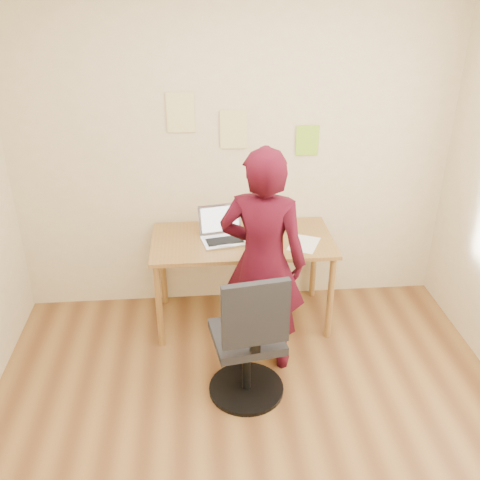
{
  "coord_description": "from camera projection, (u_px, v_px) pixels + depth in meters",
  "views": [
    {
      "loc": [
        -0.3,
        -2.29,
        2.6
      ],
      "look_at": [
        -0.02,
        0.95,
        0.95
      ],
      "focal_mm": 40.0,
      "sensor_mm": 36.0,
      "label": 1
    }
  ],
  "objects": [
    {
      "name": "person",
      "position": [
        263.0,
        262.0,
        3.63
      ],
      "size": [
        0.69,
        0.55,
        1.64
      ],
      "primitive_type": "imported",
      "rotation": [
        0.0,
        0.0,
        2.85
      ],
      "color": "#3A0714",
      "rests_on": "ground"
    },
    {
      "name": "wall_note_left",
      "position": [
        180.0,
        113.0,
        4.01
      ],
      "size": [
        0.21,
        0.0,
        0.3
      ],
      "primitive_type": "cube",
      "color": "#DCD183",
      "rests_on": "room"
    },
    {
      "name": "wall_note_mid",
      "position": [
        234.0,
        129.0,
        4.1
      ],
      "size": [
        0.21,
        0.0,
        0.3
      ],
      "primitive_type": "cube",
      "color": "#DCD183",
      "rests_on": "room"
    },
    {
      "name": "laptop",
      "position": [
        223.0,
        233.0,
        4.11
      ],
      "size": [
        0.39,
        0.36,
        0.24
      ],
      "rotation": [
        0.0,
        0.0,
        0.19
      ],
      "color": "silver",
      "rests_on": "desk"
    },
    {
      "name": "office_chair",
      "position": [
        249.0,
        347.0,
        3.45
      ],
      "size": [
        0.51,
        0.52,
        0.99
      ],
      "rotation": [
        0.0,
        0.0,
        0.16
      ],
      "color": "black",
      "rests_on": "ground"
    },
    {
      "name": "wall_note_right",
      "position": [
        307.0,
        141.0,
        4.19
      ],
      "size": [
        0.18,
        0.0,
        0.24
      ],
      "primitive_type": "cube",
      "color": "#90CD2E",
      "rests_on": "room"
    },
    {
      "name": "room",
      "position": [
        261.0,
        254.0,
        2.62
      ],
      "size": [
        3.58,
        3.58,
        2.78
      ],
      "color": "brown",
      "rests_on": "ground"
    },
    {
      "name": "paper_sheet",
      "position": [
        304.0,
        244.0,
        4.05
      ],
      "size": [
        0.3,
        0.34,
        0.0
      ],
      "primitive_type": "cube",
      "rotation": [
        0.0,
        0.0,
        -0.44
      ],
      "color": "white",
      "rests_on": "desk"
    },
    {
      "name": "desk",
      "position": [
        242.0,
        249.0,
        4.17
      ],
      "size": [
        1.4,
        0.7,
        0.74
      ],
      "color": "olive",
      "rests_on": "ground"
    },
    {
      "name": "phone",
      "position": [
        266.0,
        248.0,
        3.98
      ],
      "size": [
        0.06,
        0.11,
        0.01
      ],
      "rotation": [
        0.0,
        0.0,
        -0.02
      ],
      "color": "black",
      "rests_on": "desk"
    }
  ]
}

